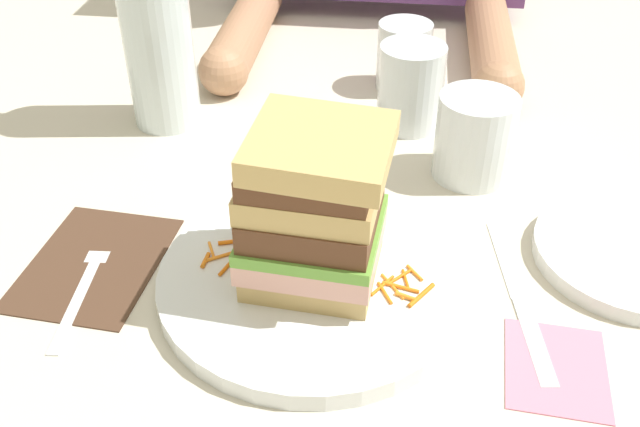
{
  "coord_description": "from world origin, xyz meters",
  "views": [
    {
      "loc": [
        0.06,
        -0.48,
        0.42
      ],
      "look_at": [
        0.0,
        0.01,
        0.06
      ],
      "focal_mm": 40.39,
      "sensor_mm": 36.0,
      "label": 1
    }
  ],
  "objects_px": {
    "empty_tumbler_0": "(411,86)",
    "napkin_pink": "(556,368)",
    "side_plate": "(633,253)",
    "water_bottle": "(153,4)",
    "napkin_dark": "(95,263)",
    "knife": "(521,300)",
    "juice_glass": "(474,141)",
    "empty_tumbler_1": "(404,56)",
    "main_plate": "(316,279)",
    "fork": "(86,277)",
    "sandwich": "(316,208)"
  },
  "relations": [
    {
      "from": "water_bottle",
      "to": "side_plate",
      "type": "height_order",
      "value": "water_bottle"
    },
    {
      "from": "sandwich",
      "to": "empty_tumbler_1",
      "type": "height_order",
      "value": "sandwich"
    },
    {
      "from": "sandwich",
      "to": "napkin_dark",
      "type": "distance_m",
      "value": 0.22
    },
    {
      "from": "sandwich",
      "to": "knife",
      "type": "relative_size",
      "value": 0.71
    },
    {
      "from": "napkin_dark",
      "to": "napkin_pink",
      "type": "relative_size",
      "value": 1.63
    },
    {
      "from": "water_bottle",
      "to": "knife",
      "type": "bearing_deg",
      "value": -34.44
    },
    {
      "from": "juice_glass",
      "to": "water_bottle",
      "type": "bearing_deg",
      "value": 168.32
    },
    {
      "from": "empty_tumbler_0",
      "to": "juice_glass",
      "type": "bearing_deg",
      "value": -55.54
    },
    {
      "from": "side_plate",
      "to": "napkin_pink",
      "type": "bearing_deg",
      "value": -121.24
    },
    {
      "from": "knife",
      "to": "side_plate",
      "type": "xyz_separation_m",
      "value": [
        0.1,
        0.07,
        0.01
      ]
    },
    {
      "from": "fork",
      "to": "juice_glass",
      "type": "relative_size",
      "value": 1.85
    },
    {
      "from": "main_plate",
      "to": "water_bottle",
      "type": "height_order",
      "value": "water_bottle"
    },
    {
      "from": "fork",
      "to": "napkin_pink",
      "type": "bearing_deg",
      "value": -7.47
    },
    {
      "from": "empty_tumbler_1",
      "to": "juice_glass",
      "type": "bearing_deg",
      "value": -68.04
    },
    {
      "from": "knife",
      "to": "water_bottle",
      "type": "height_order",
      "value": "water_bottle"
    },
    {
      "from": "juice_glass",
      "to": "napkin_pink",
      "type": "distance_m",
      "value": 0.27
    },
    {
      "from": "napkin_dark",
      "to": "empty_tumbler_0",
      "type": "xyz_separation_m",
      "value": [
        0.27,
        0.29,
        0.05
      ]
    },
    {
      "from": "fork",
      "to": "napkin_pink",
      "type": "height_order",
      "value": "fork"
    },
    {
      "from": "empty_tumbler_0",
      "to": "empty_tumbler_1",
      "type": "height_order",
      "value": "empty_tumbler_0"
    },
    {
      "from": "main_plate",
      "to": "napkin_pink",
      "type": "xyz_separation_m",
      "value": [
        0.19,
        -0.07,
        -0.01
      ]
    },
    {
      "from": "water_bottle",
      "to": "sandwich",
      "type": "bearing_deg",
      "value": -51.81
    },
    {
      "from": "napkin_dark",
      "to": "fork",
      "type": "height_order",
      "value": "fork"
    },
    {
      "from": "empty_tumbler_0",
      "to": "napkin_pink",
      "type": "height_order",
      "value": "empty_tumbler_0"
    },
    {
      "from": "side_plate",
      "to": "water_bottle",
      "type": "bearing_deg",
      "value": 158.07
    },
    {
      "from": "juice_glass",
      "to": "napkin_pink",
      "type": "bearing_deg",
      "value": -78.31
    },
    {
      "from": "fork",
      "to": "knife",
      "type": "distance_m",
      "value": 0.37
    },
    {
      "from": "side_plate",
      "to": "main_plate",
      "type": "bearing_deg",
      "value": -165.66
    },
    {
      "from": "main_plate",
      "to": "water_bottle",
      "type": "relative_size",
      "value": 0.86
    },
    {
      "from": "napkin_dark",
      "to": "water_bottle",
      "type": "bearing_deg",
      "value": 92.16
    },
    {
      "from": "main_plate",
      "to": "knife",
      "type": "bearing_deg",
      "value": 1.36
    },
    {
      "from": "empty_tumbler_0",
      "to": "empty_tumbler_1",
      "type": "xyz_separation_m",
      "value": [
        -0.01,
        0.1,
        -0.01
      ]
    },
    {
      "from": "napkin_dark",
      "to": "napkin_pink",
      "type": "distance_m",
      "value": 0.4
    },
    {
      "from": "empty_tumbler_1",
      "to": "side_plate",
      "type": "xyz_separation_m",
      "value": [
        0.22,
        -0.32,
        -0.03
      ]
    },
    {
      "from": "water_bottle",
      "to": "main_plate",
      "type": "bearing_deg",
      "value": -51.83
    },
    {
      "from": "fork",
      "to": "napkin_pink",
      "type": "relative_size",
      "value": 1.8
    },
    {
      "from": "fork",
      "to": "knife",
      "type": "bearing_deg",
      "value": 3.24
    },
    {
      "from": "knife",
      "to": "napkin_pink",
      "type": "relative_size",
      "value": 2.16
    },
    {
      "from": "juice_glass",
      "to": "side_plate",
      "type": "bearing_deg",
      "value": -41.79
    },
    {
      "from": "main_plate",
      "to": "napkin_pink",
      "type": "relative_size",
      "value": 2.88
    },
    {
      "from": "juice_glass",
      "to": "empty_tumbler_1",
      "type": "height_order",
      "value": "juice_glass"
    },
    {
      "from": "knife",
      "to": "empty_tumbler_0",
      "type": "xyz_separation_m",
      "value": [
        -0.1,
        0.29,
        0.05
      ]
    },
    {
      "from": "juice_glass",
      "to": "water_bottle",
      "type": "relative_size",
      "value": 0.29
    },
    {
      "from": "empty_tumbler_0",
      "to": "side_plate",
      "type": "bearing_deg",
      "value": -47.15
    },
    {
      "from": "juice_glass",
      "to": "empty_tumbler_1",
      "type": "relative_size",
      "value": 1.07
    },
    {
      "from": "main_plate",
      "to": "empty_tumbler_1",
      "type": "height_order",
      "value": "empty_tumbler_1"
    },
    {
      "from": "fork",
      "to": "main_plate",
      "type": "bearing_deg",
      "value": 4.87
    },
    {
      "from": "side_plate",
      "to": "napkin_pink",
      "type": "xyz_separation_m",
      "value": [
        -0.08,
        -0.14,
        -0.01
      ]
    },
    {
      "from": "juice_glass",
      "to": "empty_tumbler_0",
      "type": "height_order",
      "value": "empty_tumbler_0"
    },
    {
      "from": "water_bottle",
      "to": "empty_tumbler_0",
      "type": "xyz_separation_m",
      "value": [
        0.28,
        0.03,
        -0.09
      ]
    },
    {
      "from": "knife",
      "to": "juice_glass",
      "type": "relative_size",
      "value": 2.22
    }
  ]
}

